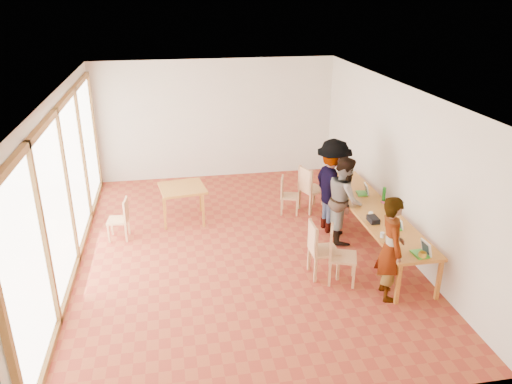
% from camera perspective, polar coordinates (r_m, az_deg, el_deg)
% --- Properties ---
extents(ground, '(8.00, 8.00, 0.00)m').
position_cam_1_polar(ground, '(9.56, -1.93, -6.36)').
color(ground, '#9C4225').
rests_on(ground, ground).
extents(wall_back, '(6.00, 0.10, 3.00)m').
position_cam_1_polar(wall_back, '(12.74, -4.62, 8.26)').
color(wall_back, beige).
rests_on(wall_back, ground).
extents(wall_front, '(6.00, 0.10, 3.00)m').
position_cam_1_polar(wall_front, '(5.42, 4.06, -12.49)').
color(wall_front, beige).
rests_on(wall_front, ground).
extents(wall_right, '(0.10, 8.00, 3.00)m').
position_cam_1_polar(wall_right, '(9.78, 15.65, 3.09)').
color(wall_right, beige).
rests_on(wall_right, ground).
extents(window_wall, '(0.10, 8.00, 3.00)m').
position_cam_1_polar(window_wall, '(9.04, -20.96, 0.84)').
color(window_wall, white).
rests_on(window_wall, ground).
extents(ceiling, '(6.00, 8.00, 0.04)m').
position_cam_1_polar(ceiling, '(8.53, -2.20, 11.73)').
color(ceiling, white).
rests_on(ceiling, wall_back).
extents(communal_table, '(0.80, 4.00, 0.75)m').
position_cam_1_polar(communal_table, '(9.63, 13.15, -2.07)').
color(communal_table, orange).
rests_on(communal_table, ground).
extents(side_table, '(0.90, 0.90, 0.75)m').
position_cam_1_polar(side_table, '(10.49, -8.41, 0.16)').
color(side_table, orange).
rests_on(side_table, ground).
extents(chair_near, '(0.58, 0.58, 0.52)m').
position_cam_1_polar(chair_near, '(8.37, 9.22, -6.49)').
color(chair_near, tan).
rests_on(chair_near, ground).
extents(chair_mid, '(0.46, 0.46, 0.52)m').
position_cam_1_polar(chair_mid, '(8.46, 7.14, -5.94)').
color(chair_mid, tan).
rests_on(chair_mid, ground).
extents(chair_far, '(0.48, 0.48, 0.44)m').
position_cam_1_polar(chair_far, '(10.80, 3.42, 0.09)').
color(chair_far, tan).
rests_on(chair_far, ground).
extents(chair_empty, '(0.61, 0.61, 0.54)m').
position_cam_1_polar(chair_empty, '(10.88, 6.07, 0.84)').
color(chair_empty, tan).
rests_on(chair_empty, ground).
extents(chair_spare, '(0.42, 0.42, 0.44)m').
position_cam_1_polar(chair_spare, '(10.01, -15.08, -2.53)').
color(chair_spare, tan).
rests_on(chair_spare, ground).
extents(person_near, '(0.49, 0.67, 1.72)m').
position_cam_1_polar(person_near, '(8.02, 15.15, -6.21)').
color(person_near, gray).
rests_on(person_near, ground).
extents(person_mid, '(0.76, 0.91, 1.68)m').
position_cam_1_polar(person_mid, '(9.68, 10.07, -0.80)').
color(person_mid, gray).
rests_on(person_mid, ground).
extents(person_far, '(0.84, 1.30, 1.90)m').
position_cam_1_polar(person_far, '(9.96, 8.76, 0.67)').
color(person_far, gray).
rests_on(person_far, ground).
extents(laptop_near, '(0.25, 0.29, 0.23)m').
position_cam_1_polar(laptop_near, '(8.18, 18.53, -6.41)').
color(laptop_near, green).
rests_on(laptop_near, communal_table).
extents(laptop_mid, '(0.21, 0.23, 0.18)m').
position_cam_1_polar(laptop_mid, '(8.91, 15.83, -3.74)').
color(laptop_mid, green).
rests_on(laptop_mid, communal_table).
extents(laptop_far, '(0.26, 0.29, 0.22)m').
position_cam_1_polar(laptop_far, '(10.20, 12.25, 0.09)').
color(laptop_far, green).
rests_on(laptop_far, communal_table).
extents(yellow_mug, '(0.13, 0.13, 0.10)m').
position_cam_1_polar(yellow_mug, '(8.09, 18.48, -6.87)').
color(yellow_mug, gold).
rests_on(yellow_mug, communal_table).
extents(green_bottle, '(0.07, 0.07, 0.28)m').
position_cam_1_polar(green_bottle, '(9.93, 14.42, -0.24)').
color(green_bottle, '#1D7E20').
rests_on(green_bottle, communal_table).
extents(clear_glass, '(0.07, 0.07, 0.09)m').
position_cam_1_polar(clear_glass, '(8.54, 14.23, -4.77)').
color(clear_glass, silver).
rests_on(clear_glass, communal_table).
extents(condiment_cup, '(0.08, 0.08, 0.06)m').
position_cam_1_polar(condiment_cup, '(9.30, 12.98, -2.44)').
color(condiment_cup, white).
rests_on(condiment_cup, communal_table).
extents(pink_phone, '(0.05, 0.10, 0.01)m').
position_cam_1_polar(pink_phone, '(9.90, 14.28, -1.14)').
color(pink_phone, '#CE327C').
rests_on(pink_phone, communal_table).
extents(black_pouch, '(0.16, 0.26, 0.09)m').
position_cam_1_polar(black_pouch, '(9.05, 13.25, -3.08)').
color(black_pouch, black).
rests_on(black_pouch, communal_table).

